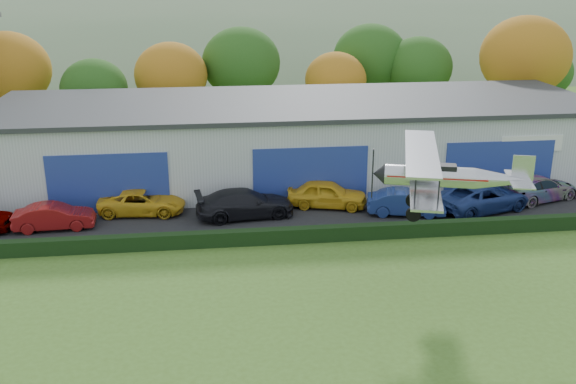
{
  "coord_description": "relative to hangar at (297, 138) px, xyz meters",
  "views": [
    {
      "loc": [
        -1.0,
        -15.28,
        13.68
      ],
      "look_at": [
        2.42,
        12.32,
        4.16
      ],
      "focal_mm": 40.56,
      "sensor_mm": 36.0,
      "label": 1
    }
  ],
  "objects": [
    {
      "name": "apron",
      "position": [
        -2.0,
        -6.98,
        -2.63
      ],
      "size": [
        48.0,
        9.0,
        0.05
      ],
      "primitive_type": "cube",
      "color": "black",
      "rests_on": "ground"
    },
    {
      "name": "hedge",
      "position": [
        -2.0,
        -11.78,
        -2.26
      ],
      "size": [
        46.0,
        0.6,
        0.8
      ],
      "primitive_type": "cube",
      "color": "black",
      "rests_on": "ground"
    },
    {
      "name": "hangar",
      "position": [
        0.0,
        0.0,
        0.0
      ],
      "size": [
        40.6,
        12.6,
        5.3
      ],
      "color": "#B2B7BC",
      "rests_on": "ground"
    },
    {
      "name": "tree_belt",
      "position": [
        -4.15,
        12.64,
        2.95
      ],
      "size": [
        75.7,
        13.22,
        10.12
      ],
      "color": "#3D2614",
      "rests_on": "ground"
    },
    {
      "name": "distant_hills",
      "position": [
        -9.38,
        112.02,
        -15.7
      ],
      "size": [
        430.0,
        196.0,
        56.0
      ],
      "color": "#4C6642",
      "rests_on": "ground"
    },
    {
      "name": "car_1",
      "position": [
        -14.72,
        -8.38,
        -1.89
      ],
      "size": [
        4.44,
        1.8,
        1.43
      ],
      "primitive_type": "imported",
      "rotation": [
        0.0,
        0.0,
        1.64
      ],
      "color": "maroon",
      "rests_on": "apron"
    },
    {
      "name": "car_2",
      "position": [
        -10.1,
        -6.52,
        -1.91
      ],
      "size": [
        5.22,
        2.77,
        1.4
      ],
      "primitive_type": "imported",
      "rotation": [
        0.0,
        0.0,
        1.48
      ],
      "color": "gold",
      "rests_on": "apron"
    },
    {
      "name": "car_3",
      "position": [
        -4.12,
        -7.83,
        -1.78
      ],
      "size": [
        5.92,
        2.99,
        1.65
      ],
      "primitive_type": "imported",
      "rotation": [
        0.0,
        0.0,
        1.69
      ],
      "color": "black",
      "rests_on": "apron"
    },
    {
      "name": "car_4",
      "position": [
        0.91,
        -6.74,
        -1.79
      ],
      "size": [
        5.12,
        3.08,
        1.63
      ],
      "primitive_type": "imported",
      "rotation": [
        0.0,
        0.0,
        1.31
      ],
      "color": "gold",
      "rests_on": "apron"
    },
    {
      "name": "car_5",
      "position": [
        5.26,
        -8.63,
        -1.86
      ],
      "size": [
        4.75,
        2.51,
        1.49
      ],
      "primitive_type": "imported",
      "rotation": [
        0.0,
        0.0,
        1.35
      ],
      "color": "navy",
      "rests_on": "apron"
    },
    {
      "name": "car_6",
      "position": [
        10.04,
        -8.47,
        -1.79
      ],
      "size": [
        6.4,
        4.47,
        1.62
      ],
      "primitive_type": "imported",
      "rotation": [
        0.0,
        0.0,
        1.91
      ],
      "color": "navy",
      "rests_on": "apron"
    },
    {
      "name": "car_7",
      "position": [
        14.24,
        -7.13,
        -1.83
      ],
      "size": [
        5.77,
        3.81,
        1.55
      ],
      "primitive_type": "imported",
      "rotation": [
        0.0,
        0.0,
        1.9
      ],
      "color": "gray",
      "rests_on": "apron"
    },
    {
      "name": "biplane",
      "position": [
        3.93,
        -17.59,
        2.67
      ],
      "size": [
        6.83,
        7.73,
        2.89
      ],
      "rotation": [
        0.0,
        0.0,
        -0.29
      ],
      "color": "silver"
    }
  ]
}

